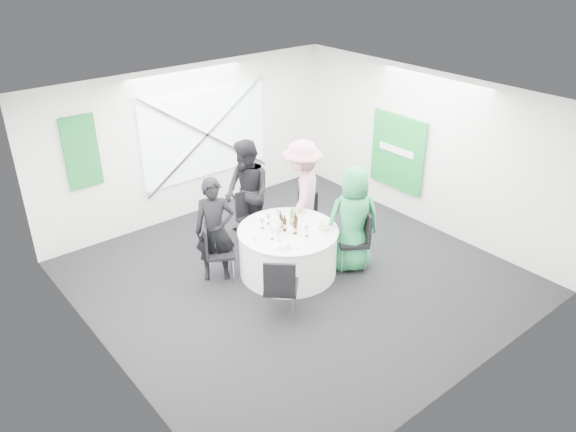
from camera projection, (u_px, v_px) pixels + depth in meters
floor at (296, 277)px, 8.81m from camera, size 6.00×6.00×0.00m
ceiling at (297, 102)px, 7.53m from camera, size 6.00×6.00×0.00m
wall_back at (191, 142)px, 10.23m from camera, size 6.00×0.00×6.00m
wall_front at (474, 287)px, 6.11m from camera, size 6.00×0.00×6.00m
wall_left at (99, 267)px, 6.48m from camera, size 0.00×6.00×6.00m
wall_right at (427, 150)px, 9.86m from camera, size 0.00×6.00×6.00m
window_panel at (206, 134)px, 10.33m from camera, size 2.60×0.03×1.60m
window_brace_a at (207, 135)px, 10.30m from camera, size 2.63×0.05×1.84m
window_brace_b at (207, 135)px, 10.30m from camera, size 2.63×0.05×1.84m
green_banner at (82, 152)px, 8.93m from camera, size 0.55×0.04×1.20m
green_sign at (397, 152)px, 10.33m from camera, size 0.05×1.20×1.40m
banquet_table at (288, 251)px, 8.78m from camera, size 1.56×1.56×0.76m
chair_back at (250, 214)px, 9.53m from camera, size 0.46×0.47×0.95m
chair_back_left at (214, 248)px, 8.53m from camera, size 0.58×0.57×0.93m
chair_back_right at (306, 211)px, 9.78m from camera, size 0.53×0.52×0.83m
chair_front_right at (359, 235)px, 8.79m from camera, size 0.63×0.63×1.01m
chair_front_left at (280, 285)px, 7.59m from camera, size 0.64×0.64×1.00m
person_man_back_left at (215, 230)px, 8.45m from camera, size 0.73×0.66×1.66m
person_man_back at (247, 193)px, 9.44m from camera, size 0.57×0.93×1.82m
person_woman_pink at (302, 193)px, 9.42m from camera, size 1.28×1.16×1.84m
person_woman_green at (353, 219)px, 8.69m from camera, size 1.00×0.90×1.72m
plate_back at (264, 218)px, 8.93m from camera, size 0.28×0.28×0.01m
plate_back_left at (250, 232)px, 8.54m from camera, size 0.29×0.29×0.01m
plate_back_right at (302, 212)px, 9.09m from camera, size 0.27×0.27×0.04m
plate_front_right at (324, 229)px, 8.60m from camera, size 0.28×0.28×0.04m
plate_front_left at (281, 246)px, 8.16m from camera, size 0.27×0.27×0.01m
napkin at (284, 246)px, 8.10m from camera, size 0.20×0.17×0.05m
beer_bottle_a at (285, 225)px, 8.53m from camera, size 0.06×0.06×0.27m
beer_bottle_b at (281, 222)px, 8.62m from camera, size 0.06×0.06×0.26m
beer_bottle_c at (296, 223)px, 8.58m from camera, size 0.06×0.06×0.27m
beer_bottle_d at (295, 228)px, 8.45m from camera, size 0.06×0.06×0.25m
green_water_bottle at (292, 217)px, 8.71m from camera, size 0.08×0.08×0.31m
clear_water_bottle at (279, 227)px, 8.46m from camera, size 0.08×0.08×0.28m
wine_glass_a at (262, 221)px, 8.59m from camera, size 0.07×0.07×0.17m
wine_glass_b at (297, 212)px, 8.87m from camera, size 0.07×0.07×0.17m
wine_glass_c at (268, 217)px, 8.71m from camera, size 0.07×0.07×0.17m
wine_glass_d at (279, 234)px, 8.24m from camera, size 0.07×0.07×0.17m
wine_glass_e at (272, 232)px, 8.29m from camera, size 0.07×0.07×0.17m
wine_glass_f at (307, 229)px, 8.37m from camera, size 0.07×0.07×0.17m
wine_glass_g at (279, 213)px, 8.82m from camera, size 0.07×0.07×0.17m
fork_a at (270, 247)px, 8.15m from camera, size 0.11×0.12×0.01m
knife_a at (292, 249)px, 8.09m from camera, size 0.11×0.13×0.01m
fork_b at (277, 213)px, 9.09m from camera, size 0.15×0.03×0.01m
knife_b at (259, 219)px, 8.90m from camera, size 0.15×0.02×0.01m
fork_c at (325, 234)px, 8.49m from camera, size 0.10×0.13×0.01m
knife_c at (322, 223)px, 8.79m from camera, size 0.10×0.13×0.01m
fork_d at (309, 216)px, 9.01m from camera, size 0.09×0.14×0.01m
knife_d at (288, 213)px, 9.11m from camera, size 0.10×0.13×0.01m
fork_e at (251, 228)px, 8.64m from camera, size 0.08×0.14×0.01m
knife_e at (254, 239)px, 8.36m from camera, size 0.08×0.14×0.01m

